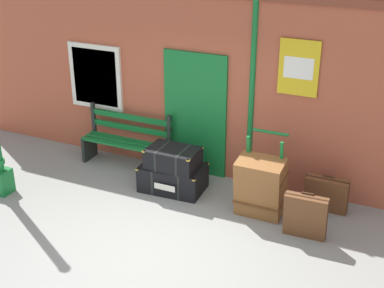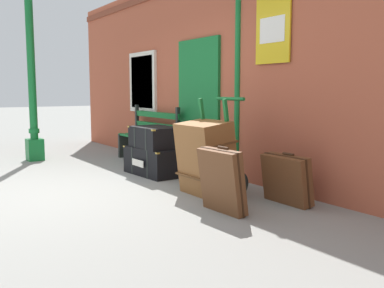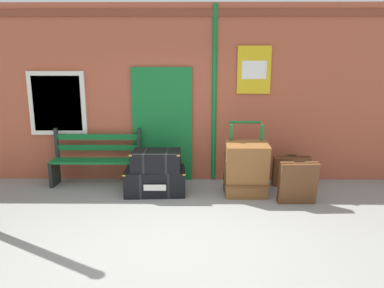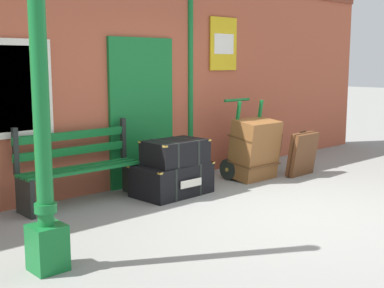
{
  "view_description": "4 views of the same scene",
  "coord_description": "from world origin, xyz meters",
  "px_view_note": "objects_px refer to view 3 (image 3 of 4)",
  "views": [
    {
      "loc": [
        3.07,
        -5.19,
        4.31
      ],
      "look_at": [
        -0.09,
        1.72,
        0.85
      ],
      "focal_mm": 50.77,
      "sensor_mm": 36.0,
      "label": 1
    },
    {
      "loc": [
        5.44,
        -1.56,
        1.29
      ],
      "look_at": [
        0.43,
        1.78,
        0.55
      ],
      "focal_mm": 40.91,
      "sensor_mm": 36.0,
      "label": 2
    },
    {
      "loc": [
        0.26,
        -3.96,
        2.08
      ],
      "look_at": [
        0.21,
        1.74,
        0.84
      ],
      "focal_mm": 32.71,
      "sensor_mm": 36.0,
      "label": 3
    },
    {
      "loc": [
        -4.77,
        -3.43,
        1.75
      ],
      "look_at": [
        0.11,
        1.87,
        0.61
      ],
      "focal_mm": 48.13,
      "sensor_mm": 36.0,
      "label": 4
    }
  ],
  "objects_px": {
    "suitcase_umber": "(291,171)",
    "suitcase_caramel": "(298,183)",
    "porters_trolley": "(244,177)",
    "steamer_trunk_base": "(155,181)",
    "platform_bench": "(97,160)",
    "large_brown_trunk": "(246,169)",
    "steamer_trunk_middle": "(156,160)"
  },
  "relations": [
    {
      "from": "suitcase_umber",
      "to": "suitcase_caramel",
      "type": "bearing_deg",
      "value": -98.04
    },
    {
      "from": "suitcase_umber",
      "to": "porters_trolley",
      "type": "bearing_deg",
      "value": -159.17
    },
    {
      "from": "steamer_trunk_base",
      "to": "suitcase_umber",
      "type": "distance_m",
      "value": 2.41
    },
    {
      "from": "platform_bench",
      "to": "suitcase_umber",
      "type": "xyz_separation_m",
      "value": [
        3.5,
        -0.11,
        -0.16
      ]
    },
    {
      "from": "porters_trolley",
      "to": "suitcase_caramel",
      "type": "distance_m",
      "value": 0.91
    },
    {
      "from": "porters_trolley",
      "to": "suitcase_umber",
      "type": "relative_size",
      "value": 1.87
    },
    {
      "from": "large_brown_trunk",
      "to": "suitcase_caramel",
      "type": "height_order",
      "value": "large_brown_trunk"
    },
    {
      "from": "suitcase_caramel",
      "to": "porters_trolley",
      "type": "bearing_deg",
      "value": 146.25
    },
    {
      "from": "platform_bench",
      "to": "large_brown_trunk",
      "type": "bearing_deg",
      "value": -13.12
    },
    {
      "from": "large_brown_trunk",
      "to": "suitcase_caramel",
      "type": "xyz_separation_m",
      "value": [
        0.76,
        -0.33,
        -0.12
      ]
    },
    {
      "from": "steamer_trunk_base",
      "to": "large_brown_trunk",
      "type": "bearing_deg",
      "value": -5.85
    },
    {
      "from": "steamer_trunk_middle",
      "to": "large_brown_trunk",
      "type": "relative_size",
      "value": 0.88
    },
    {
      "from": "suitcase_caramel",
      "to": "steamer_trunk_middle",
      "type": "bearing_deg",
      "value": 168.66
    },
    {
      "from": "steamer_trunk_base",
      "to": "suitcase_caramel",
      "type": "xyz_separation_m",
      "value": [
        2.26,
        -0.49,
        0.13
      ]
    },
    {
      "from": "steamer_trunk_base",
      "to": "steamer_trunk_middle",
      "type": "relative_size",
      "value": 1.28
    },
    {
      "from": "platform_bench",
      "to": "suitcase_caramel",
      "type": "distance_m",
      "value": 3.51
    },
    {
      "from": "platform_bench",
      "to": "steamer_trunk_middle",
      "type": "xyz_separation_m",
      "value": [
        1.14,
        -0.5,
        0.14
      ]
    },
    {
      "from": "platform_bench",
      "to": "steamer_trunk_middle",
      "type": "bearing_deg",
      "value": -23.48
    },
    {
      "from": "platform_bench",
      "to": "large_brown_trunk",
      "type": "height_order",
      "value": "platform_bench"
    },
    {
      "from": "porters_trolley",
      "to": "suitcase_caramel",
      "type": "relative_size",
      "value": 1.71
    },
    {
      "from": "steamer_trunk_middle",
      "to": "porters_trolley",
      "type": "xyz_separation_m",
      "value": [
        1.48,
        0.06,
        -0.31
      ]
    },
    {
      "from": "porters_trolley",
      "to": "suitcase_umber",
      "type": "distance_m",
      "value": 0.94
    },
    {
      "from": "platform_bench",
      "to": "suitcase_umber",
      "type": "bearing_deg",
      "value": -1.75
    },
    {
      "from": "porters_trolley",
      "to": "steamer_trunk_base",
      "type": "bearing_deg",
      "value": -179.34
    },
    {
      "from": "platform_bench",
      "to": "suitcase_caramel",
      "type": "xyz_separation_m",
      "value": [
        3.38,
        -0.95,
        -0.1
      ]
    },
    {
      "from": "steamer_trunk_base",
      "to": "suitcase_umber",
      "type": "relative_size",
      "value": 1.62
    },
    {
      "from": "suitcase_umber",
      "to": "platform_bench",
      "type": "bearing_deg",
      "value": 178.25
    },
    {
      "from": "steamer_trunk_base",
      "to": "platform_bench",
      "type": "bearing_deg",
      "value": 157.73
    },
    {
      "from": "large_brown_trunk",
      "to": "suitcase_caramel",
      "type": "relative_size",
      "value": 1.31
    },
    {
      "from": "platform_bench",
      "to": "suitcase_umber",
      "type": "relative_size",
      "value": 2.48
    },
    {
      "from": "platform_bench",
      "to": "steamer_trunk_base",
      "type": "height_order",
      "value": "platform_bench"
    },
    {
      "from": "porters_trolley",
      "to": "large_brown_trunk",
      "type": "xyz_separation_m",
      "value": [
        -0.0,
        -0.17,
        0.19
      ]
    }
  ]
}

